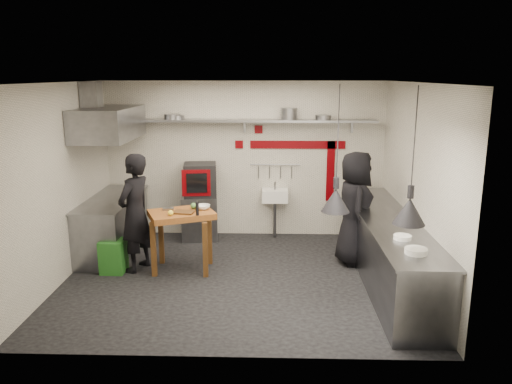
{
  "coord_description": "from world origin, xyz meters",
  "views": [
    {
      "loc": [
        0.47,
        -6.81,
        2.91
      ],
      "look_at": [
        0.26,
        0.3,
        1.23
      ],
      "focal_mm": 35.0,
      "sensor_mm": 36.0,
      "label": 1
    }
  ],
  "objects_px": {
    "combi_oven": "(200,180)",
    "green_bin": "(113,256)",
    "chef_right": "(355,208)",
    "oven_stand": "(200,217)",
    "prep_table": "(182,241)",
    "chef_left": "(135,213)"
  },
  "relations": [
    {
      "from": "chef_right",
      "to": "prep_table",
      "type": "bearing_deg",
      "value": 98.15
    },
    {
      "from": "green_bin",
      "to": "chef_right",
      "type": "bearing_deg",
      "value": 7.71
    },
    {
      "from": "oven_stand",
      "to": "prep_table",
      "type": "bearing_deg",
      "value": -98.68
    },
    {
      "from": "chef_right",
      "to": "oven_stand",
      "type": "bearing_deg",
      "value": 66.38
    },
    {
      "from": "green_bin",
      "to": "chef_left",
      "type": "relative_size",
      "value": 0.28
    },
    {
      "from": "oven_stand",
      "to": "prep_table",
      "type": "height_order",
      "value": "prep_table"
    },
    {
      "from": "prep_table",
      "to": "chef_right",
      "type": "relative_size",
      "value": 0.52
    },
    {
      "from": "prep_table",
      "to": "oven_stand",
      "type": "bearing_deg",
      "value": 64.93
    },
    {
      "from": "green_bin",
      "to": "prep_table",
      "type": "relative_size",
      "value": 0.54
    },
    {
      "from": "oven_stand",
      "to": "green_bin",
      "type": "distance_m",
      "value": 1.95
    },
    {
      "from": "green_bin",
      "to": "chef_left",
      "type": "distance_m",
      "value": 0.73
    },
    {
      "from": "green_bin",
      "to": "chef_right",
      "type": "distance_m",
      "value": 3.75
    },
    {
      "from": "combi_oven",
      "to": "chef_right",
      "type": "xyz_separation_m",
      "value": [
        2.55,
        -1.11,
        -0.2
      ]
    },
    {
      "from": "oven_stand",
      "to": "chef_right",
      "type": "xyz_separation_m",
      "value": [
        2.58,
        -1.13,
        0.49
      ]
    },
    {
      "from": "combi_oven",
      "to": "chef_right",
      "type": "bearing_deg",
      "value": -30.33
    },
    {
      "from": "combi_oven",
      "to": "chef_left",
      "type": "xyz_separation_m",
      "value": [
        -0.77,
        -1.49,
        -0.2
      ]
    },
    {
      "from": "green_bin",
      "to": "chef_left",
      "type": "bearing_deg",
      "value": 18.06
    },
    {
      "from": "combi_oven",
      "to": "chef_right",
      "type": "distance_m",
      "value": 2.79
    },
    {
      "from": "oven_stand",
      "to": "chef_right",
      "type": "distance_m",
      "value": 2.86
    },
    {
      "from": "combi_oven",
      "to": "green_bin",
      "type": "xyz_separation_m",
      "value": [
        -1.11,
        -1.6,
        -0.84
      ]
    },
    {
      "from": "green_bin",
      "to": "chef_right",
      "type": "relative_size",
      "value": 0.28
    },
    {
      "from": "combi_oven",
      "to": "prep_table",
      "type": "height_order",
      "value": "combi_oven"
    }
  ]
}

